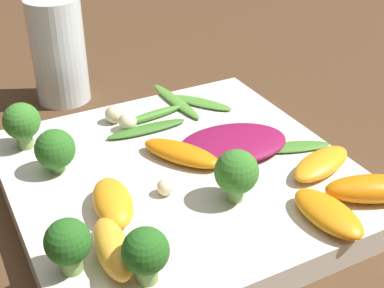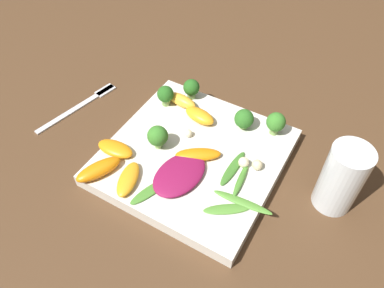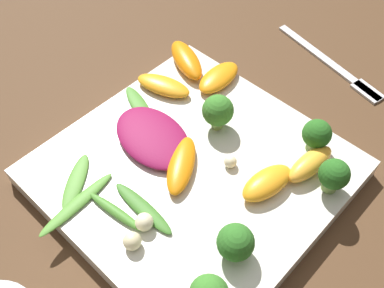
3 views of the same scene
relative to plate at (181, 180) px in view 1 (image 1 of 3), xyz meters
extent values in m
plane|color=#4C331E|center=(0.00, 0.00, -0.01)|extent=(2.40, 2.40, 0.00)
cube|color=silver|center=(0.00, 0.00, 0.00)|extent=(0.28, 0.28, 0.02)
cylinder|color=white|center=(0.04, -0.23, 0.05)|extent=(0.06, 0.06, 0.12)
ellipsoid|color=maroon|center=(-0.06, -0.01, 0.02)|extent=(0.11, 0.08, 0.01)
ellipsoid|color=orange|center=(-0.11, 0.11, 0.02)|extent=(0.08, 0.06, 0.02)
ellipsoid|color=orange|center=(-0.07, 0.11, 0.02)|extent=(0.04, 0.07, 0.02)
ellipsoid|color=orange|center=(0.07, 0.03, 0.02)|extent=(0.04, 0.06, 0.02)
ellipsoid|color=orange|center=(-0.01, -0.01, 0.02)|extent=(0.06, 0.08, 0.01)
ellipsoid|color=#FCAD33|center=(0.09, 0.08, 0.02)|extent=(0.03, 0.06, 0.02)
ellipsoid|color=orange|center=(-0.11, 0.06, 0.02)|extent=(0.07, 0.05, 0.01)
cylinder|color=#84AD5B|center=(-0.02, 0.06, 0.02)|extent=(0.01, 0.01, 0.02)
sphere|color=#387A28|center=(-0.02, 0.06, 0.04)|extent=(0.04, 0.04, 0.04)
cylinder|color=#7A9E51|center=(0.08, 0.11, 0.02)|extent=(0.01, 0.01, 0.02)
sphere|color=#26601E|center=(0.08, 0.11, 0.04)|extent=(0.03, 0.03, 0.03)
cylinder|color=#7A9E51|center=(0.11, -0.10, 0.02)|extent=(0.01, 0.01, 0.02)
sphere|color=#387A28|center=(0.11, -0.10, 0.04)|extent=(0.03, 0.03, 0.03)
cylinder|color=#84AD5B|center=(0.09, -0.05, 0.02)|extent=(0.01, 0.01, 0.01)
sphere|color=#2D6B23|center=(0.09, -0.05, 0.03)|extent=(0.03, 0.03, 0.03)
cylinder|color=#7A9E51|center=(0.12, 0.07, 0.02)|extent=(0.02, 0.02, 0.02)
sphere|color=#26601E|center=(0.12, 0.07, 0.04)|extent=(0.03, 0.03, 0.03)
ellipsoid|color=#3D7528|center=(0.00, -0.07, 0.02)|extent=(0.08, 0.02, 0.01)
ellipsoid|color=#47842D|center=(-0.02, -0.09, 0.02)|extent=(0.07, 0.02, 0.01)
ellipsoid|color=#518E33|center=(-0.07, -0.10, 0.01)|extent=(0.05, 0.07, 0.00)
ellipsoid|color=#47842D|center=(-0.10, 0.02, 0.01)|extent=(0.07, 0.04, 0.00)
ellipsoid|color=#518E33|center=(-0.05, -0.11, 0.01)|extent=(0.02, 0.09, 0.01)
sphere|color=beige|center=(0.02, -0.11, 0.02)|extent=(0.02, 0.02, 0.02)
sphere|color=beige|center=(0.02, -0.08, 0.02)|extent=(0.02, 0.02, 0.02)
sphere|color=beige|center=(0.03, 0.03, 0.02)|extent=(0.01, 0.01, 0.01)
camera|label=1|loc=(0.17, 0.34, 0.27)|focal=50.00mm
camera|label=2|loc=(-0.36, -0.20, 0.49)|focal=35.00mm
camera|label=3|loc=(0.19, -0.20, 0.40)|focal=42.00mm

